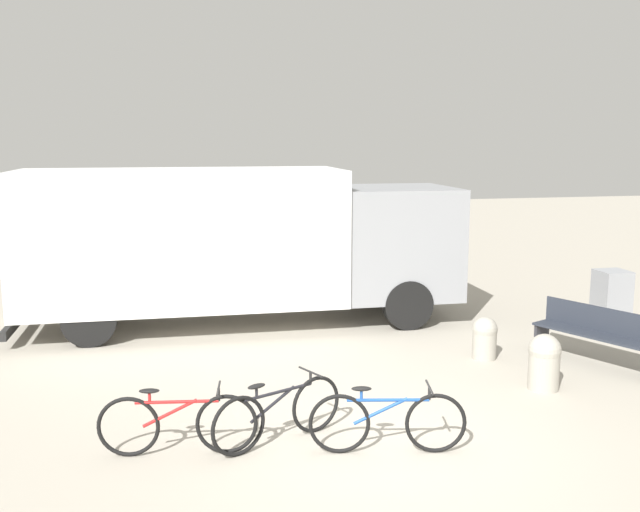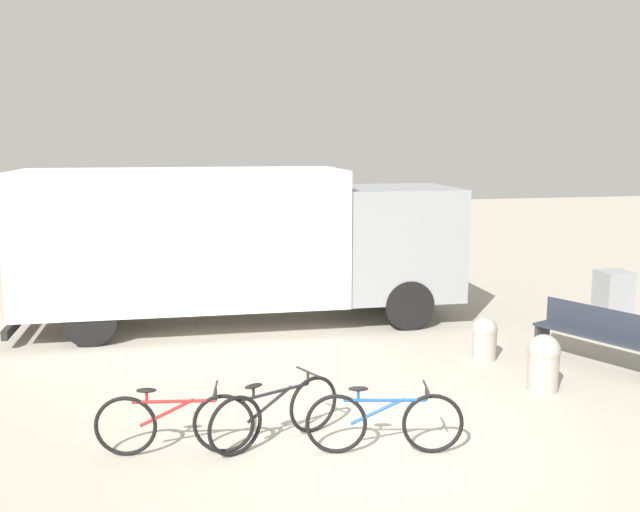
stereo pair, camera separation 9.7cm
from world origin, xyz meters
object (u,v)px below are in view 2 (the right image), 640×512
(park_bench, at_px, (598,333))
(bicycle_far, at_px, (384,422))
(delivery_truck, at_px, (236,239))
(utility_box, at_px, (613,301))
(bicycle_near, at_px, (174,423))
(bollard_near_bench, at_px, (544,361))
(bicycle_middle, at_px, (276,413))
(bollard_far_bench, at_px, (485,337))

(park_bench, distance_m, bicycle_far, 4.68)
(delivery_truck, bearing_deg, utility_box, -14.83)
(bicycle_near, bearing_deg, delivery_truck, 86.04)
(bicycle_far, bearing_deg, park_bench, 40.94)
(delivery_truck, bearing_deg, park_bench, -33.55)
(bicycle_far, xyz_separation_m, utility_box, (5.48, 3.94, 0.18))
(bicycle_far, bearing_deg, utility_box, 47.67)
(park_bench, height_order, bollard_near_bench, park_bench)
(bicycle_middle, bearing_deg, bicycle_far, -49.17)
(park_bench, relative_size, bicycle_middle, 1.24)
(bicycle_near, bearing_deg, bicycle_middle, 11.54)
(park_bench, relative_size, bollard_near_bench, 2.53)
(bicycle_middle, distance_m, utility_box, 7.44)
(park_bench, height_order, utility_box, utility_box)
(park_bench, bearing_deg, bicycle_near, 81.44)
(delivery_truck, xyz_separation_m, utility_box, (6.48, -1.91, -1.04))
(bollard_near_bench, height_order, utility_box, utility_box)
(bollard_near_bench, xyz_separation_m, utility_box, (2.76, 2.50, 0.13))
(bollard_near_bench, bearing_deg, utility_box, 42.15)
(delivery_truck, height_order, bicycle_far, delivery_truck)
(bicycle_near, height_order, utility_box, utility_box)
(bicycle_near, distance_m, bollard_near_bench, 5.04)
(bollard_far_bench, relative_size, utility_box, 0.61)
(bicycle_near, bearing_deg, bollard_near_bench, 20.13)
(bicycle_far, bearing_deg, bollard_near_bench, 39.84)
(bicycle_middle, relative_size, bollard_near_bench, 2.04)
(park_bench, distance_m, bicycle_middle, 5.50)
(bicycle_far, height_order, bollard_far_bench, bicycle_far)
(park_bench, xyz_separation_m, bicycle_far, (-4.09, -2.27, -0.13))
(delivery_truck, distance_m, bollard_near_bench, 5.89)
(park_bench, xyz_separation_m, bollard_near_bench, (-1.38, -0.83, -0.08))
(park_bench, bearing_deg, bollard_near_bench, 96.53)
(bicycle_far, relative_size, utility_box, 1.57)
(bicycle_near, xyz_separation_m, bollard_near_bench, (4.94, 0.98, 0.05))
(bollard_near_bench, xyz_separation_m, bollard_far_bench, (-0.18, 1.45, -0.06))
(bollard_near_bench, relative_size, bollard_far_bench, 1.16)
(bicycle_middle, bearing_deg, bollard_near_bench, -11.08)
(bollard_far_bench, distance_m, utility_box, 3.13)
(bicycle_near, distance_m, bicycle_middle, 1.11)
(park_bench, xyz_separation_m, bollard_far_bench, (-1.56, 0.62, -0.14))
(bicycle_near, bearing_deg, utility_box, 33.21)
(utility_box, bearing_deg, bicycle_middle, -152.49)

